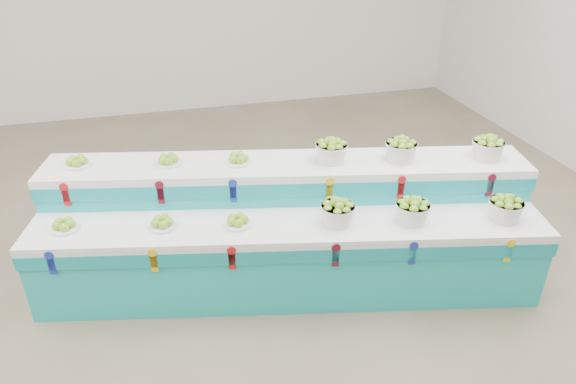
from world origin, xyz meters
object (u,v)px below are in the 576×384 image
at_px(basket_lower_left, 338,212).
at_px(plate_upper_mid, 168,159).
at_px(display_stand, 288,228).
at_px(basket_upper_right, 488,147).

bearing_deg(basket_lower_left, plate_upper_mid, 147.11).
bearing_deg(plate_upper_mid, display_stand, -26.87).
height_order(basket_lower_left, basket_upper_right, basket_upper_right).
xyz_separation_m(display_stand, basket_lower_left, (0.32, -0.34, 0.31)).
relative_size(display_stand, basket_upper_right, 15.23).
height_order(display_stand, basket_upper_right, basket_upper_right).
bearing_deg(display_stand, basket_upper_right, 8.48).
distance_m(display_stand, basket_upper_right, 1.87).
xyz_separation_m(display_stand, plate_upper_mid, (-0.93, 0.47, 0.56)).
bearing_deg(basket_upper_right, display_stand, 176.09).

